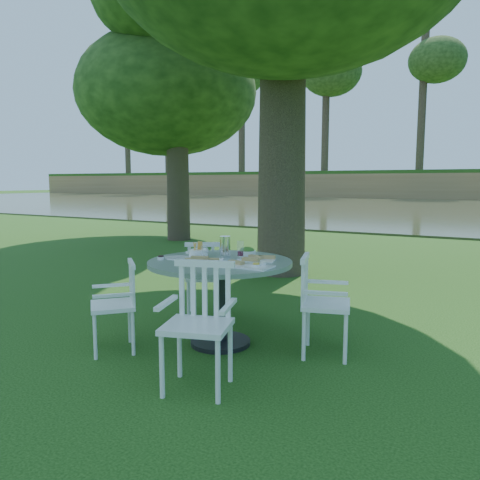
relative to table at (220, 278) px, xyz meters
name	(u,v)px	position (x,y,z in m)	size (l,w,h in m)	color
ground	(231,316)	(-0.37, 0.82, -0.63)	(140.00, 140.00, 0.00)	#12390B
table	(220,278)	(0.00, 0.00, 0.00)	(1.32, 1.32, 0.79)	black
chair_ne	(316,297)	(0.86, 0.21, -0.12)	(0.52, 0.54, 0.87)	white
chair_nw	(206,273)	(-0.60, 0.65, -0.13)	(0.58, 0.57, 0.86)	white
chair_sw	(122,299)	(-0.69, -0.56, -0.16)	(0.55, 0.55, 0.80)	white
chair_se	(201,314)	(0.34, -0.81, -0.09)	(0.58, 0.56, 0.92)	white
tableware	(220,255)	(-0.04, 0.07, 0.20)	(1.16, 0.77, 0.20)	white
river	(450,210)	(-0.37, 23.82, -0.63)	(100.00, 28.00, 0.12)	#373C23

